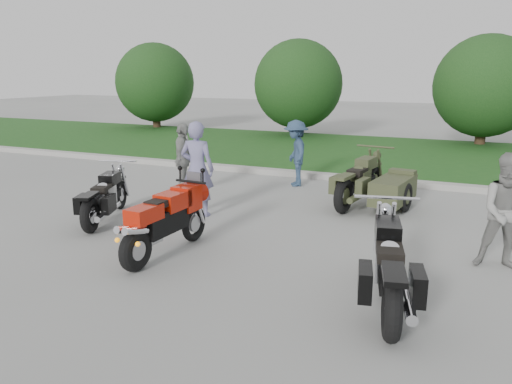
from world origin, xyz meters
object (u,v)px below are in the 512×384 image
at_px(cruiser_sidecar, 378,187).
at_px(person_stripe, 197,169).
at_px(cruiser_right, 389,269).
at_px(cruiser_left, 104,199).
at_px(person_back, 183,159).
at_px(person_grey, 509,212).
at_px(person_denim, 296,153).
at_px(sportbike_red, 165,220).

distance_m(cruiser_sidecar, person_stripe, 3.66).
bearing_deg(cruiser_sidecar, cruiser_right, -69.77).
bearing_deg(cruiser_right, cruiser_left, 152.63).
xyz_separation_m(cruiser_left, cruiser_right, (5.36, -1.42, 0.05)).
distance_m(cruiser_right, cruiser_sidecar, 4.49).
height_order(cruiser_left, person_back, person_back).
bearing_deg(cruiser_right, person_grey, 42.69).
relative_size(person_denim, person_back, 0.99).
height_order(cruiser_left, person_grey, person_grey).
relative_size(sportbike_red, person_back, 1.26).
height_order(person_grey, person_denim, person_grey).
height_order(person_stripe, person_grey, person_stripe).
relative_size(cruiser_right, person_back, 1.49).
bearing_deg(sportbike_red, cruiser_sidecar, 62.21).
xyz_separation_m(cruiser_left, cruiser_sidecar, (4.45, 2.97, 0.01)).
relative_size(person_grey, person_denim, 1.03).
relative_size(cruiser_sidecar, person_stripe, 1.34).
distance_m(person_stripe, person_denim, 3.30).
bearing_deg(cruiser_right, cruiser_sidecar, 89.21).
xyz_separation_m(cruiser_right, person_grey, (1.30, 1.87, 0.35)).
bearing_deg(sportbike_red, cruiser_left, 155.94).
distance_m(sportbike_red, cruiser_right, 3.36).
bearing_deg(person_grey, sportbike_red, -168.18).
height_order(cruiser_left, person_denim, person_denim).
distance_m(cruiser_right, person_denim, 6.48).
bearing_deg(cruiser_left, person_grey, -16.08).
bearing_deg(person_stripe, cruiser_left, 30.76).
xyz_separation_m(cruiser_right, person_stripe, (-4.00, 2.48, 0.43)).
distance_m(person_grey, person_back, 6.73).
xyz_separation_m(cruiser_right, person_back, (-5.14, 3.82, 0.33)).
relative_size(person_grey, person_back, 1.02).
relative_size(cruiser_right, person_denim, 1.51).
height_order(cruiser_sidecar, person_grey, person_grey).
bearing_deg(cruiser_sidecar, sportbike_red, -112.61).
bearing_deg(person_grey, cruiser_right, -130.84).
bearing_deg(person_grey, person_denim, 133.37).
height_order(person_denim, person_back, person_back).
relative_size(sportbike_red, person_denim, 1.28).
bearing_deg(person_grey, cruiser_sidecar, 125.17).
distance_m(cruiser_left, person_denim, 4.81).
distance_m(person_stripe, person_grey, 5.33).
distance_m(cruiser_left, cruiser_sidecar, 5.35).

